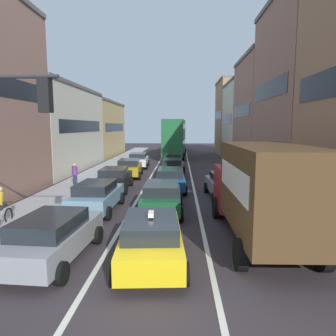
# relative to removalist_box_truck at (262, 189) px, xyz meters

# --- Properties ---
(ground_plane) EXTENTS (140.00, 140.00, 0.00)m
(ground_plane) POSITION_rel_removalist_box_truck_xyz_m (-3.70, -3.84, -1.97)
(ground_plane) COLOR #352D31
(sidewalk_left) EXTENTS (2.60, 64.00, 0.14)m
(sidewalk_left) POSITION_rel_removalist_box_truck_xyz_m (-10.40, 16.16, -1.90)
(sidewalk_left) COLOR #A8A8A8
(sidewalk_left) RESTS_ON ground
(lane_stripe_left) EXTENTS (0.16, 60.00, 0.01)m
(lane_stripe_left) POSITION_rel_removalist_box_truck_xyz_m (-5.40, 16.16, -1.97)
(lane_stripe_left) COLOR silver
(lane_stripe_left) RESTS_ON ground
(lane_stripe_right) EXTENTS (0.16, 60.00, 0.01)m
(lane_stripe_right) POSITION_rel_removalist_box_truck_xyz_m (-2.00, 16.16, -1.97)
(lane_stripe_right) COLOR silver
(lane_stripe_right) RESTS_ON ground
(building_row_left) EXTENTS (7.20, 43.90, 11.72)m
(building_row_left) POSITION_rel_removalist_box_truck_xyz_m (-15.70, 16.00, 2.78)
(building_row_left) COLOR #936B5B
(building_row_left) RESTS_ON ground
(building_row_right) EXTENTS (7.20, 43.90, 12.15)m
(building_row_right) POSITION_rel_removalist_box_truck_xyz_m (6.20, 17.74, 3.46)
(building_row_right) COLOR #9E7556
(building_row_right) RESTS_ON ground
(removalist_box_truck) EXTENTS (2.82, 7.75, 3.58)m
(removalist_box_truck) POSITION_rel_removalist_box_truck_xyz_m (0.00, 0.00, 0.00)
(removalist_box_truck) COLOR #A51E1E
(removalist_box_truck) RESTS_ON ground
(taxi_centre_lane_front) EXTENTS (2.30, 4.41, 1.66)m
(taxi_centre_lane_front) POSITION_rel_removalist_box_truck_xyz_m (-3.81, -1.94, -1.18)
(taxi_centre_lane_front) COLOR yellow
(taxi_centre_lane_front) RESTS_ON ground
(sedan_left_lane_front) EXTENTS (2.29, 4.41, 1.49)m
(sedan_left_lane_front) POSITION_rel_removalist_box_truck_xyz_m (-6.90, -1.91, -1.18)
(sedan_left_lane_front) COLOR gray
(sedan_left_lane_front) RESTS_ON ground
(sedan_centre_lane_second) EXTENTS (2.11, 4.32, 1.49)m
(sedan_centre_lane_second) POSITION_rel_removalist_box_truck_xyz_m (-3.83, 3.67, -1.18)
(sedan_centre_lane_second) COLOR #19592D
(sedan_centre_lane_second) RESTS_ON ground
(wagon_left_lane_second) EXTENTS (2.13, 4.34, 1.49)m
(wagon_left_lane_second) POSITION_rel_removalist_box_truck_xyz_m (-7.06, 3.75, -1.18)
(wagon_left_lane_second) COLOR #759EB7
(wagon_left_lane_second) RESTS_ON ground
(hatchback_centre_lane_third) EXTENTS (2.18, 4.36, 1.49)m
(hatchback_centre_lane_third) POSITION_rel_removalist_box_truck_xyz_m (-3.58, 8.81, -1.18)
(hatchback_centre_lane_third) COLOR #194C8C
(hatchback_centre_lane_third) RESTS_ON ground
(sedan_left_lane_third) EXTENTS (2.17, 4.35, 1.49)m
(sedan_left_lane_third) POSITION_rel_removalist_box_truck_xyz_m (-7.28, 8.92, -1.18)
(sedan_left_lane_third) COLOR black
(sedan_left_lane_third) RESTS_ON ground
(coupe_centre_lane_fourth) EXTENTS (2.19, 4.36, 1.49)m
(coupe_centre_lane_fourth) POSITION_rel_removalist_box_truck_xyz_m (-3.59, 14.80, -1.18)
(coupe_centre_lane_fourth) COLOR #A51E1E
(coupe_centre_lane_fourth) RESTS_ON ground
(sedan_left_lane_fourth) EXTENTS (2.26, 4.40, 1.49)m
(sedan_left_lane_fourth) POSITION_rel_removalist_box_truck_xyz_m (-7.18, 14.29, -1.18)
(sedan_left_lane_fourth) COLOR #B29319
(sedan_left_lane_fourth) RESTS_ON ground
(sedan_centre_lane_fifth) EXTENTS (2.20, 4.37, 1.49)m
(sedan_centre_lane_fifth) POSITION_rel_removalist_box_truck_xyz_m (-3.71, 20.21, -1.18)
(sedan_centre_lane_fifth) COLOR beige
(sedan_centre_lane_fifth) RESTS_ON ground
(sedan_left_lane_fifth) EXTENTS (2.21, 4.37, 1.49)m
(sedan_left_lane_fifth) POSITION_rel_removalist_box_truck_xyz_m (-7.22, 20.18, -1.18)
(sedan_left_lane_fifth) COLOR silver
(sedan_left_lane_fifth) RESTS_ON ground
(sedan_right_lane_behind_truck) EXTENTS (2.29, 4.41, 1.49)m
(sedan_right_lane_behind_truck) POSITION_rel_removalist_box_truck_xyz_m (-0.25, 6.88, -1.18)
(sedan_right_lane_behind_truck) COLOR gray
(sedan_right_lane_behind_truck) RESTS_ON ground
(bus_mid_queue_primary) EXTENTS (3.15, 10.60, 5.06)m
(bus_mid_queue_primary) POSITION_rel_removalist_box_truck_xyz_m (-3.68, 30.01, 0.86)
(bus_mid_queue_primary) COLOR #1E6033
(bus_mid_queue_primary) RESTS_ON ground
(bus_far_queue_secondary) EXTENTS (3.09, 10.58, 2.90)m
(bus_far_queue_secondary) POSITION_rel_removalist_box_truck_xyz_m (-3.81, 42.41, -0.21)
(bus_far_queue_secondary) COLOR #B21919
(bus_far_queue_secondary) RESTS_ON ground
(cyclist_on_sidewalk) EXTENTS (0.50, 1.73, 1.72)m
(cyclist_on_sidewalk) POSITION_rel_removalist_box_truck_xyz_m (-10.37, 1.16, -1.12)
(cyclist_on_sidewalk) COLOR black
(cyclist_on_sidewalk) RESTS_ON ground
(pedestrian_near_kerb) EXTENTS (0.49, 0.34, 1.66)m
(pedestrian_near_kerb) POSITION_rel_removalist_box_truck_xyz_m (-10.28, 9.93, -1.03)
(pedestrian_near_kerb) COLOR #262D47
(pedestrian_near_kerb) RESTS_ON ground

